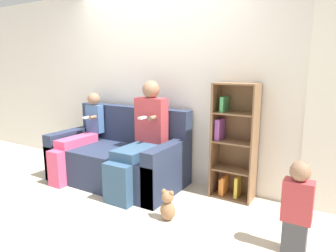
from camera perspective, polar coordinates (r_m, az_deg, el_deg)
ground_plane at (r=3.56m, az=-11.32°, el=-13.88°), size 14.00×14.00×0.00m
back_wall at (r=4.05m, az=-2.14°, el=8.07°), size 10.00×0.06×2.55m
couch at (r=4.02m, az=-9.38°, el=-6.03°), size 1.74×0.90×0.97m
adult_seated at (r=3.58m, az=-5.17°, el=-1.92°), size 0.39×0.84×1.33m
child_seated at (r=4.22m, az=-16.61°, el=-1.86°), size 0.25×0.85×1.14m
toddler_standing at (r=2.68m, az=23.37°, el=-14.01°), size 0.23×0.16×0.78m
bookshelf at (r=3.51m, az=12.40°, el=-3.22°), size 0.48×0.30×1.33m
teddy_bear at (r=3.06m, az=-0.06°, el=-14.99°), size 0.16×0.13×0.32m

